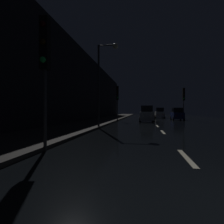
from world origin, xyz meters
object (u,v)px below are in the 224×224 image
object	(u,v)px
car_distant_taillights	(160,113)
streetlamp_overhead	(104,72)
car_approaching_headlights	(147,114)
car_parked_right_far	(177,114)
traffic_light_near_left	(45,54)
traffic_light_far_left	(117,96)
traffic_light_far_right	(184,97)

from	to	relation	value
car_distant_taillights	streetlamp_overhead	bearing A→B (deg)	164.38
car_approaching_headlights	car_parked_right_far	xyz separation A→B (m)	(4.80, 5.14, -0.10)
traffic_light_near_left	car_approaching_headlights	distance (m)	19.28
streetlamp_overhead	car_parked_right_far	distance (m)	17.85
car_parked_right_far	traffic_light_far_left	bearing A→B (deg)	121.96
traffic_light_near_left	car_approaching_headlights	size ratio (longest dim) A/B	1.16
traffic_light_far_left	car_parked_right_far	size ratio (longest dim) A/B	1.27
traffic_light_near_left	car_parked_right_far	world-z (taller)	traffic_light_near_left
traffic_light_far_right	traffic_light_near_left	distance (m)	24.94
traffic_light_far_left	car_approaching_headlights	bearing A→B (deg)	87.87
traffic_light_far_left	car_distant_taillights	size ratio (longest dim) A/B	1.19
streetlamp_overhead	car_distant_taillights	xyz separation A→B (m)	(6.45, 23.06, -3.70)
car_distant_taillights	car_approaching_headlights	bearing A→B (deg)	167.77
car_approaching_headlights	traffic_light_far_right	bearing A→B (deg)	127.62
traffic_light_near_left	car_parked_right_far	xyz separation A→B (m)	(8.81, 23.83, -2.65)
streetlamp_overhead	car_distant_taillights	world-z (taller)	streetlamp_overhead
traffic_light_near_left	streetlamp_overhead	xyz separation A→B (m)	(0.37, 8.56, 1.10)
traffic_light_near_left	car_approaching_headlights	xyz separation A→B (m)	(4.01, 18.69, -2.56)
traffic_light_near_left	car_approaching_headlights	world-z (taller)	traffic_light_near_left
car_approaching_headlights	car_distant_taillights	world-z (taller)	car_approaching_headlights
car_approaching_headlights	traffic_light_far_left	bearing A→B (deg)	-85.73
streetlamp_overhead	car_approaching_headlights	bearing A→B (deg)	70.20
car_distant_taillights	car_parked_right_far	bearing A→B (deg)	-165.59
traffic_light_far_right	car_approaching_headlights	world-z (taller)	traffic_light_far_right
traffic_light_near_left	car_distant_taillights	size ratio (longest dim) A/B	1.20
traffic_light_near_left	car_distant_taillights	world-z (taller)	traffic_light_near_left
traffic_light_near_left	streetlamp_overhead	bearing A→B (deg)	169.55
traffic_light_near_left	streetlamp_overhead	world-z (taller)	streetlamp_overhead
car_parked_right_far	car_approaching_headlights	bearing A→B (deg)	136.97
traffic_light_near_left	car_parked_right_far	distance (m)	25.55
traffic_light_far_left	streetlamp_overhead	bearing A→B (deg)	-4.85
traffic_light_far_right	car_parked_right_far	world-z (taller)	traffic_light_far_right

